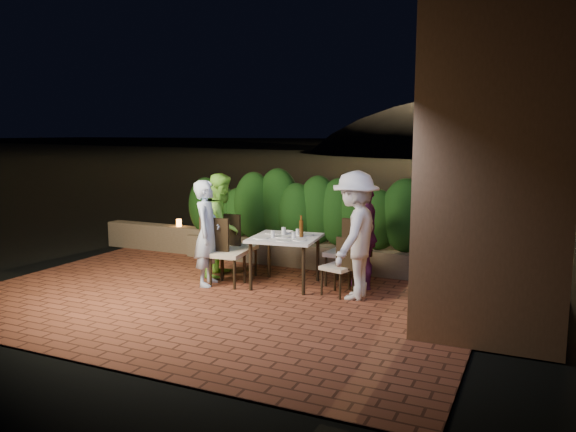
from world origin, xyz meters
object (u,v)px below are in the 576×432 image
Objects in this scene: beer_bottle at (301,226)px; chair_left_back at (239,246)px; bowl at (287,232)px; chair_right_front at (338,266)px; diner_green at (222,225)px; diner_white at (355,235)px; diner_purple at (364,236)px; parapet_lamp at (179,223)px; diner_blue at (207,233)px; chair_right_back at (344,252)px; dining_table at (285,261)px; chair_left_front at (228,252)px.

beer_bottle is 0.32× the size of chair_left_back.
chair_right_front is (0.97, -0.41, -0.35)m from bowl.
chair_left_back is 0.46m from diner_green.
chair_left_back is at bearing 178.32° from beer_bottle.
diner_green reaches higher than beer_bottle.
beer_bottle is 0.38× the size of chair_right_front.
diner_white is 1.14× the size of diner_purple.
parapet_lamp is (-4.03, 1.50, -0.32)m from diner_white.
diner_white reaches higher than bowl.
parapet_lamp is at bearing 29.58° from diner_blue.
chair_right_front is at bearing -109.09° from diner_green.
diner_blue reaches higher than chair_right_back.
diner_white reaches higher than chair_right_front.
diner_white is at bearing -98.68° from diner_blue.
diner_white is at bearing -20.47° from diner_purple.
chair_right_front is (0.67, -0.24, -0.49)m from beer_bottle.
parapet_lamp is (-3.99, 0.93, -0.21)m from diner_purple.
diner_green is at bearing 177.74° from beer_bottle.
dining_table is 0.88m from chair_left_front.
diner_purple is at bearing 18.88° from beer_bottle.
diner_purple is (0.89, 0.30, -0.13)m from beer_bottle.
chair_right_back is at bearing 8.55° from chair_left_back.
diner_white is 4.31m from parapet_lamp.
chair_right_back is 0.58× the size of diner_white.
dining_table is 1.15× the size of chair_right_front.
chair_left_back is 2.35m from parapet_lamp.
dining_table is at bearing -24.78° from parapet_lamp.
parapet_lamp is at bearing -110.02° from diner_white.
chair_left_back reaches higher than chair_right_front.
chair_left_back is 1.20× the size of chair_right_front.
diner_purple is at bearing -175.65° from diner_white.
chair_left_back is 1.67m from chair_right_back.
dining_table reaches higher than parapet_lamp.
chair_right_back is (1.59, 0.74, 0.00)m from chair_left_front.
diner_green is 2.08m from parapet_lamp.
bowl is at bearing 9.50° from chair_left_back.
parapet_lamp is (-2.02, 1.21, 0.06)m from chair_left_back.
chair_left_back is at bearing -30.89° from parapet_lamp.
diner_purple is at bearing 19.62° from dining_table.
chair_right_back is at bearing -81.62° from diner_blue.
diner_blue is (-0.22, -0.57, 0.29)m from chair_left_back.
chair_right_back is at bearing 27.66° from beer_bottle.
dining_table is 5.91× the size of bowl.
bowl is 1.11m from chair_right_front.
chair_left_front is at bearing -156.46° from dining_table.
chair_left_back is 0.61× the size of diner_green.
dining_table is 3.18m from parapet_lamp.
dining_table is 0.90m from chair_right_front.
diner_green reaches higher than chair_right_front.
chair_right_front is (1.75, -0.27, -0.08)m from chair_left_back.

